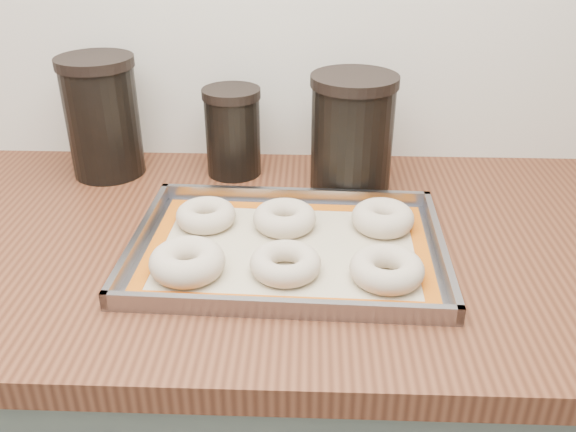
{
  "coord_description": "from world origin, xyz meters",
  "views": [
    {
      "loc": [
        0.11,
        0.84,
        1.38
      ],
      "look_at": [
        0.08,
        1.62,
        0.96
      ],
      "focal_mm": 38.0,
      "sensor_mm": 36.0,
      "label": 1
    }
  ],
  "objects_px": {
    "canister_left": "(103,117)",
    "bagel_back_mid": "(285,218)",
    "baking_tray": "(288,247)",
    "bagel_front_right": "(387,269)",
    "bagel_front_left": "(187,262)",
    "bagel_front_mid": "(285,263)",
    "canister_mid": "(233,132)",
    "canister_right": "(352,132)",
    "bagel_back_right": "(383,218)",
    "bagel_back_left": "(206,215)"
  },
  "relations": [
    {
      "from": "canister_left",
      "to": "bagel_back_mid",
      "type": "bearing_deg",
      "value": -31.74
    },
    {
      "from": "baking_tray",
      "to": "bagel_front_right",
      "type": "bearing_deg",
      "value": -29.22
    },
    {
      "from": "bagel_back_mid",
      "to": "canister_left",
      "type": "distance_m",
      "value": 0.41
    },
    {
      "from": "bagel_front_left",
      "to": "bagel_front_right",
      "type": "bearing_deg",
      "value": -0.95
    },
    {
      "from": "bagel_front_mid",
      "to": "canister_mid",
      "type": "xyz_separation_m",
      "value": [
        -0.11,
        0.35,
        0.06
      ]
    },
    {
      "from": "baking_tray",
      "to": "canister_mid",
      "type": "distance_m",
      "value": 0.31
    },
    {
      "from": "canister_right",
      "to": "bagel_front_right",
      "type": "bearing_deg",
      "value": -83.79
    },
    {
      "from": "bagel_back_right",
      "to": "canister_right",
      "type": "xyz_separation_m",
      "value": [
        -0.04,
        0.17,
        0.08
      ]
    },
    {
      "from": "baking_tray",
      "to": "bagel_front_right",
      "type": "distance_m",
      "value": 0.16
    },
    {
      "from": "baking_tray",
      "to": "bagel_back_right",
      "type": "relative_size",
      "value": 4.78
    },
    {
      "from": "bagel_back_right",
      "to": "canister_left",
      "type": "relative_size",
      "value": 0.44
    },
    {
      "from": "baking_tray",
      "to": "bagel_front_right",
      "type": "relative_size",
      "value": 4.58
    },
    {
      "from": "bagel_back_left",
      "to": "canister_left",
      "type": "distance_m",
      "value": 0.31
    },
    {
      "from": "bagel_front_right",
      "to": "canister_left",
      "type": "relative_size",
      "value": 0.46
    },
    {
      "from": "bagel_back_mid",
      "to": "baking_tray",
      "type": "bearing_deg",
      "value": -83.01
    },
    {
      "from": "bagel_front_mid",
      "to": "bagel_back_mid",
      "type": "distance_m",
      "value": 0.13
    },
    {
      "from": "bagel_front_left",
      "to": "bagel_back_right",
      "type": "relative_size",
      "value": 1.07
    },
    {
      "from": "bagel_front_mid",
      "to": "bagel_back_left",
      "type": "bearing_deg",
      "value": 134.35
    },
    {
      "from": "bagel_back_right",
      "to": "canister_left",
      "type": "bearing_deg",
      "value": 157.22
    },
    {
      "from": "bagel_back_left",
      "to": "bagel_back_right",
      "type": "height_order",
      "value": "bagel_back_right"
    },
    {
      "from": "bagel_front_mid",
      "to": "canister_left",
      "type": "distance_m",
      "value": 0.5
    },
    {
      "from": "bagel_back_mid",
      "to": "canister_right",
      "type": "bearing_deg",
      "value": 57.17
    },
    {
      "from": "bagel_front_right",
      "to": "canister_mid",
      "type": "xyz_separation_m",
      "value": [
        -0.25,
        0.36,
        0.06
      ]
    },
    {
      "from": "canister_left",
      "to": "bagel_back_left",
      "type": "bearing_deg",
      "value": -43.49
    },
    {
      "from": "bagel_back_left",
      "to": "canister_right",
      "type": "bearing_deg",
      "value": 35.09
    },
    {
      "from": "bagel_back_right",
      "to": "canister_mid",
      "type": "height_order",
      "value": "canister_mid"
    },
    {
      "from": "bagel_front_mid",
      "to": "bagel_back_left",
      "type": "xyz_separation_m",
      "value": [
        -0.13,
        0.14,
        0.0
      ]
    },
    {
      "from": "bagel_back_left",
      "to": "bagel_back_mid",
      "type": "height_order",
      "value": "bagel_back_mid"
    },
    {
      "from": "canister_left",
      "to": "bagel_front_mid",
      "type": "bearing_deg",
      "value": -44.33
    },
    {
      "from": "bagel_front_right",
      "to": "bagel_back_right",
      "type": "height_order",
      "value": "bagel_back_right"
    },
    {
      "from": "bagel_front_right",
      "to": "baking_tray",
      "type": "bearing_deg",
      "value": 150.78
    },
    {
      "from": "canister_right",
      "to": "bagel_front_mid",
      "type": "bearing_deg",
      "value": -109.14
    },
    {
      "from": "bagel_front_left",
      "to": "canister_mid",
      "type": "xyz_separation_m",
      "value": [
        0.02,
        0.36,
        0.06
      ]
    },
    {
      "from": "canister_right",
      "to": "canister_mid",
      "type": "bearing_deg",
      "value": 167.86
    },
    {
      "from": "bagel_front_mid",
      "to": "bagel_back_right",
      "type": "bearing_deg",
      "value": 41.94
    },
    {
      "from": "canister_mid",
      "to": "bagel_front_right",
      "type": "bearing_deg",
      "value": -55.13
    },
    {
      "from": "bagel_back_right",
      "to": "canister_right",
      "type": "height_order",
      "value": "canister_right"
    },
    {
      "from": "canister_mid",
      "to": "canister_right",
      "type": "distance_m",
      "value": 0.22
    },
    {
      "from": "bagel_front_left",
      "to": "canister_right",
      "type": "height_order",
      "value": "canister_right"
    },
    {
      "from": "bagel_front_mid",
      "to": "canister_mid",
      "type": "bearing_deg",
      "value": 107.77
    },
    {
      "from": "bagel_front_mid",
      "to": "bagel_front_right",
      "type": "relative_size",
      "value": 0.97
    },
    {
      "from": "bagel_back_left",
      "to": "canister_mid",
      "type": "bearing_deg",
      "value": 84.48
    },
    {
      "from": "canister_left",
      "to": "canister_right",
      "type": "height_order",
      "value": "canister_left"
    },
    {
      "from": "canister_left",
      "to": "canister_mid",
      "type": "height_order",
      "value": "canister_left"
    },
    {
      "from": "canister_mid",
      "to": "bagel_back_right",
      "type": "bearing_deg",
      "value": -39.81
    },
    {
      "from": "bagel_front_left",
      "to": "bagel_back_left",
      "type": "height_order",
      "value": "bagel_front_left"
    },
    {
      "from": "bagel_front_mid",
      "to": "canister_right",
      "type": "bearing_deg",
      "value": 70.86
    },
    {
      "from": "bagel_front_left",
      "to": "canister_mid",
      "type": "height_order",
      "value": "canister_mid"
    },
    {
      "from": "canister_mid",
      "to": "canister_right",
      "type": "bearing_deg",
      "value": -12.14
    },
    {
      "from": "baking_tray",
      "to": "bagel_back_left",
      "type": "distance_m",
      "value": 0.15
    }
  ]
}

